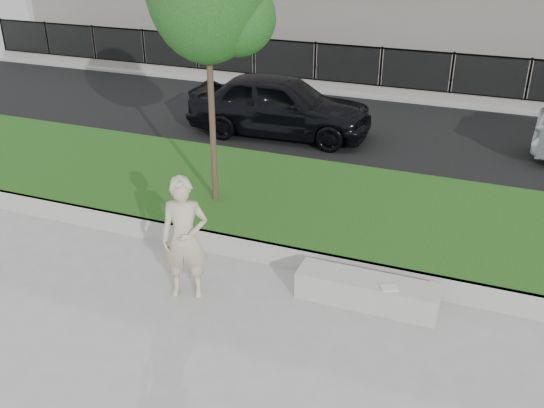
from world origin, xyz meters
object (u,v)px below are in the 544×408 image
at_px(stone_bench, 367,291).
at_px(car_dark, 280,105).
at_px(man, 185,239).
at_px(book, 389,288).

relative_size(stone_bench, car_dark, 0.45).
relative_size(man, book, 8.10).
xyz_separation_m(stone_bench, car_dark, (-3.98, 6.72, 0.64)).
xyz_separation_m(man, car_dark, (-1.33, 7.49, -0.13)).
relative_size(stone_bench, book, 8.81).
distance_m(stone_bench, man, 2.87).
bearing_deg(stone_bench, car_dark, 120.67).
bearing_deg(car_dark, man, -173.09).
bearing_deg(car_dark, stone_bench, -152.45).
distance_m(stone_bench, car_dark, 7.84).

